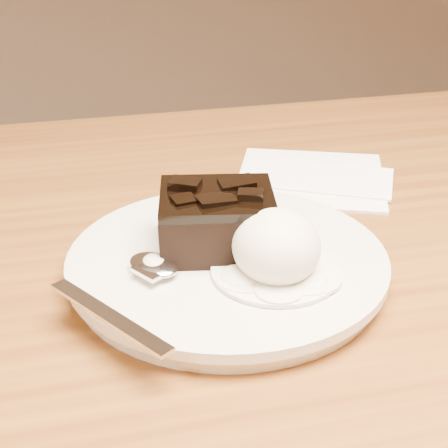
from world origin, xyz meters
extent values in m
cylinder|color=beige|center=(-0.03, -0.02, 0.76)|extent=(0.24, 0.24, 0.02)
cube|color=black|center=(-0.03, 0.00, 0.79)|extent=(0.10, 0.09, 0.04)
ellipsoid|color=white|center=(0.00, -0.05, 0.79)|extent=(0.06, 0.07, 0.05)
cylinder|color=silver|center=(0.00, -0.05, 0.77)|extent=(0.09, 0.09, 0.00)
cube|color=white|center=(0.10, 0.14, 0.75)|extent=(0.19, 0.19, 0.01)
cube|color=black|center=(-0.05, 0.00, 0.77)|extent=(0.01, 0.01, 0.00)
cube|color=black|center=(-0.03, 0.00, 0.77)|extent=(0.01, 0.01, 0.00)
camera|label=1|loc=(-0.13, -0.43, 1.02)|focal=52.91mm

